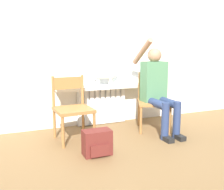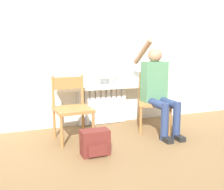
{
  "view_description": "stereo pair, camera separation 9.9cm",
  "coord_description": "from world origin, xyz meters",
  "px_view_note": "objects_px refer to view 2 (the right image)",
  "views": [
    {
      "loc": [
        -1.37,
        -2.58,
        1.17
      ],
      "look_at": [
        0.0,
        0.73,
        0.53
      ],
      "focal_mm": 42.0,
      "sensor_mm": 36.0,
      "label": 1
    },
    {
      "loc": [
        -1.28,
        -2.62,
        1.17
      ],
      "look_at": [
        0.0,
        0.73,
        0.53
      ],
      "focal_mm": 42.0,
      "sensor_mm": 36.0,
      "label": 2
    }
  ],
  "objects_px": {
    "person": "(158,87)",
    "cat": "(106,75)",
    "backpack": "(95,143)",
    "chair_right": "(154,101)",
    "chair_left": "(72,107)"
  },
  "relations": [
    {
      "from": "backpack",
      "to": "chair_left",
      "type": "bearing_deg",
      "value": 101.7
    },
    {
      "from": "chair_right",
      "to": "cat",
      "type": "relative_size",
      "value": 1.57
    },
    {
      "from": "cat",
      "to": "backpack",
      "type": "distance_m",
      "value": 1.36
    },
    {
      "from": "person",
      "to": "cat",
      "type": "relative_size",
      "value": 2.51
    },
    {
      "from": "backpack",
      "to": "chair_right",
      "type": "bearing_deg",
      "value": 28.91
    },
    {
      "from": "person",
      "to": "backpack",
      "type": "xyz_separation_m",
      "value": [
        -1.06,
        -0.48,
        -0.5
      ]
    },
    {
      "from": "chair_left",
      "to": "cat",
      "type": "bearing_deg",
      "value": 33.07
    },
    {
      "from": "chair_right",
      "to": "person",
      "type": "distance_m",
      "value": 0.25
    },
    {
      "from": "chair_right",
      "to": "backpack",
      "type": "distance_m",
      "value": 1.26
    },
    {
      "from": "chair_left",
      "to": "chair_right",
      "type": "bearing_deg",
      "value": -4.14
    },
    {
      "from": "chair_right",
      "to": "backpack",
      "type": "bearing_deg",
      "value": -126.76
    },
    {
      "from": "backpack",
      "to": "person",
      "type": "bearing_deg",
      "value": 24.37
    },
    {
      "from": "backpack",
      "to": "cat",
      "type": "bearing_deg",
      "value": 64.41
    },
    {
      "from": "person",
      "to": "chair_left",
      "type": "bearing_deg",
      "value": 174.32
    },
    {
      "from": "chair_right",
      "to": "backpack",
      "type": "height_order",
      "value": "chair_right"
    }
  ]
}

